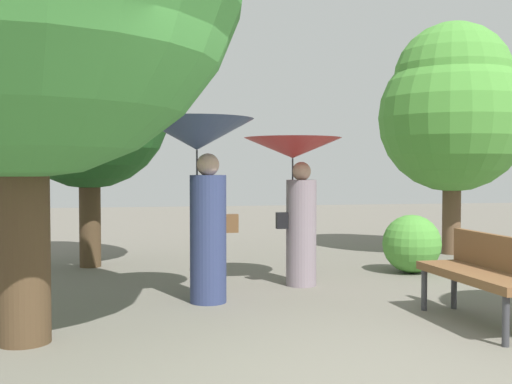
{
  "coord_description": "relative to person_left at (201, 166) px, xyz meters",
  "views": [
    {
      "loc": [
        -1.37,
        -3.92,
        1.45
      ],
      "look_at": [
        0.0,
        3.29,
        1.18
      ],
      "focal_mm": 43.83,
      "sensor_mm": 36.0,
      "label": 1
    }
  ],
  "objects": [
    {
      "name": "person_left",
      "position": [
        0.0,
        0.0,
        0.0
      ],
      "size": [
        1.23,
        1.23,
        1.99
      ],
      "rotation": [
        0.0,
        0.0,
        1.6
      ],
      "color": "navy",
      "rests_on": "ground"
    },
    {
      "name": "person_right",
      "position": [
        1.25,
        0.77,
        -0.13
      ],
      "size": [
        1.2,
        1.2,
        1.83
      ],
      "rotation": [
        0.0,
        0.0,
        1.6
      ],
      "color": "gray",
      "rests_on": "ground"
    },
    {
      "name": "park_bench",
      "position": [
        2.5,
        -1.45,
        -0.97
      ],
      "size": [
        0.56,
        1.52,
        0.83
      ],
      "rotation": [
        0.0,
        0.0,
        -1.52
      ],
      "color": "#38383D",
      "rests_on": "ground"
    },
    {
      "name": "tree_near_right",
      "position": [
        4.57,
        3.07,
        1.02
      ],
      "size": [
        2.49,
        2.49,
        3.91
      ],
      "color": "brown",
      "rests_on": "ground"
    },
    {
      "name": "tree_mid_left",
      "position": [
        -1.36,
        2.78,
        1.05
      ],
      "size": [
        2.36,
        2.36,
        3.91
      ],
      "color": "#4C3823",
      "rests_on": "ground"
    },
    {
      "name": "bush_path_right",
      "position": [
        3.08,
        1.39,
        -1.08
      ],
      "size": [
        0.81,
        0.81,
        0.81
      ],
      "primitive_type": "sphere",
      "color": "#4C9338",
      "rests_on": "ground"
    }
  ]
}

